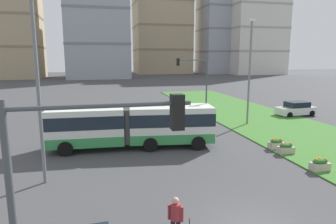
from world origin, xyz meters
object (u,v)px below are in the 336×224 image
(streetlight_left, at_px, (38,84))
(car_black_sedan, at_px, (94,113))
(traffic_light_far_right, at_px, (197,77))
(apartment_tower_centre, at_px, (162,16))
(flower_planter_1, at_px, (320,164))
(car_white_van, at_px, (296,109))
(streetlight_median, at_px, (250,69))
(flower_planter_2, at_px, (286,148))
(pedestrian_crossing, at_px, (176,217))
(apartment_tower_eastcentre, at_px, (226,20))
(flower_planter_3, at_px, (276,144))
(apartment_tower_west, at_px, (8,1))
(articulated_bus, at_px, (132,125))
(traffic_light_near_left, at_px, (76,179))
(apartment_tower_westcentre, at_px, (96,12))
(apartment_tower_east, at_px, (255,19))

(streetlight_left, bearing_deg, car_black_sedan, 81.05)
(traffic_light_far_right, xyz_separation_m, apartment_tower_centre, (15.76, 89.33, 18.12))
(flower_planter_1, height_order, apartment_tower_centre, apartment_tower_centre)
(car_white_van, height_order, streetlight_median, streetlight_median)
(flower_planter_1, xyz_separation_m, streetlight_median, (1.90, 12.15, 5.02))
(flower_planter_2, relative_size, streetlight_left, 0.12)
(pedestrian_crossing, xyz_separation_m, apartment_tower_eastcentre, (48.84, 105.19, 19.88))
(flower_planter_3, relative_size, apartment_tower_west, 0.02)
(articulated_bus, xyz_separation_m, flower_planter_2, (9.96, -3.99, -1.23))
(traffic_light_far_right, distance_m, apartment_tower_eastcentre, 93.98)
(traffic_light_near_left, relative_size, apartment_tower_centre, 0.13)
(traffic_light_near_left, bearing_deg, streetlight_left, 103.43)
(traffic_light_near_left, bearing_deg, streetlight_median, 53.11)
(pedestrian_crossing, bearing_deg, car_black_sedan, 97.33)
(apartment_tower_centre, bearing_deg, apartment_tower_westcentre, -137.96)
(traffic_light_near_left, xyz_separation_m, apartment_tower_west, (-23.81, 96.04, 18.93))
(car_white_van, bearing_deg, car_black_sedan, 172.98)
(streetlight_left, bearing_deg, apartment_tower_eastcentre, 61.20)
(car_black_sedan, bearing_deg, apartment_tower_centre, 73.14)
(flower_planter_1, bearing_deg, streetlight_median, 81.11)
(flower_planter_2, bearing_deg, flower_planter_3, 90.00)
(flower_planter_3, xyz_separation_m, apartment_tower_west, (-36.72, 84.13, 22.47))
(car_black_sedan, bearing_deg, traffic_light_far_right, -1.44)
(car_black_sedan, distance_m, traffic_light_far_right, 11.79)
(car_white_van, bearing_deg, apartment_tower_centre, 87.02)
(flower_planter_1, bearing_deg, traffic_light_far_right, 95.06)
(traffic_light_near_left, height_order, apartment_tower_centre, apartment_tower_centre)
(traffic_light_near_left, height_order, apartment_tower_westcentre, apartment_tower_westcentre)
(traffic_light_far_right, distance_m, apartment_tower_westcentre, 68.90)
(traffic_light_far_right, height_order, streetlight_median, streetlight_median)
(traffic_light_near_left, bearing_deg, apartment_tower_eastcentre, 64.39)
(flower_planter_1, bearing_deg, flower_planter_3, 90.00)
(streetlight_left, xyz_separation_m, apartment_tower_eastcentre, (54.17, 98.53, 15.67))
(apartment_tower_centre, bearing_deg, traffic_light_far_right, -100.01)
(pedestrian_crossing, distance_m, apartment_tower_centre, 115.93)
(streetlight_left, bearing_deg, apartment_tower_east, 55.38)
(pedestrian_crossing, distance_m, apartment_tower_eastcentre, 117.67)
(streetlight_left, bearing_deg, traffic_light_far_right, 48.29)
(apartment_tower_westcentre, relative_size, apartment_tower_east, 0.96)
(pedestrian_crossing, bearing_deg, car_white_van, 45.33)
(car_white_van, distance_m, flower_planter_1, 17.70)
(car_black_sedan, relative_size, streetlight_median, 0.46)
(articulated_bus, xyz_separation_m, traffic_light_near_left, (-2.96, -14.78, 2.31))
(flower_planter_3, bearing_deg, streetlight_left, -171.54)
(car_white_van, relative_size, traffic_light_near_left, 0.79)
(streetlight_median, xyz_separation_m, apartment_tower_eastcentre, (37.05, 88.45, 15.44))
(flower_planter_1, relative_size, flower_planter_3, 1.00)
(articulated_bus, relative_size, apartment_tower_centre, 0.27)
(flower_planter_2, bearing_deg, apartment_tower_west, 113.30)
(articulated_bus, bearing_deg, apartment_tower_east, 56.16)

